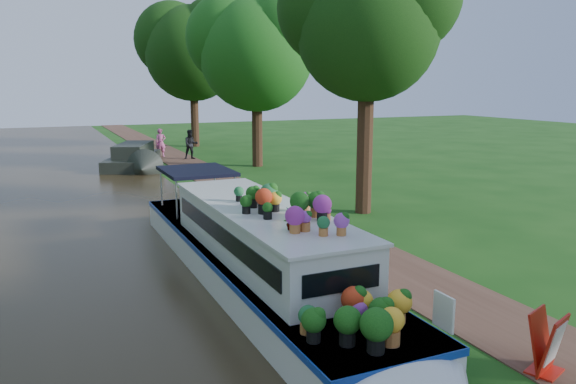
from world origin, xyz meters
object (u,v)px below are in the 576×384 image
(sandwich_board, at_px, (547,346))
(second_boat, at_px, (134,158))
(plant_boat, at_px, (261,253))
(pedestrian_pink, at_px, (161,143))
(pedestrian_dark, at_px, (191,144))

(sandwich_board, bearing_deg, second_boat, 74.10)
(plant_boat, xyz_separation_m, sandwich_board, (2.70, -5.15, -0.39))
(pedestrian_pink, relative_size, pedestrian_dark, 0.98)
(plant_boat, relative_size, second_boat, 1.91)
(second_boat, relative_size, pedestrian_pink, 4.12)
(pedestrian_pink, distance_m, pedestrian_dark, 2.35)
(second_boat, relative_size, sandwich_board, 7.34)
(plant_boat, bearing_deg, second_boat, 88.56)
(pedestrian_dark, bearing_deg, sandwich_board, -88.55)
(plant_boat, distance_m, pedestrian_pink, 23.83)
(sandwich_board, xyz_separation_m, pedestrian_pink, (0.05, 28.82, 0.42))
(second_boat, height_order, pedestrian_pink, pedestrian_pink)
(pedestrian_dark, bearing_deg, plant_boat, -96.25)
(pedestrian_pink, height_order, pedestrian_dark, pedestrian_dark)
(second_boat, xyz_separation_m, pedestrian_dark, (3.65, 1.91, 0.38))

